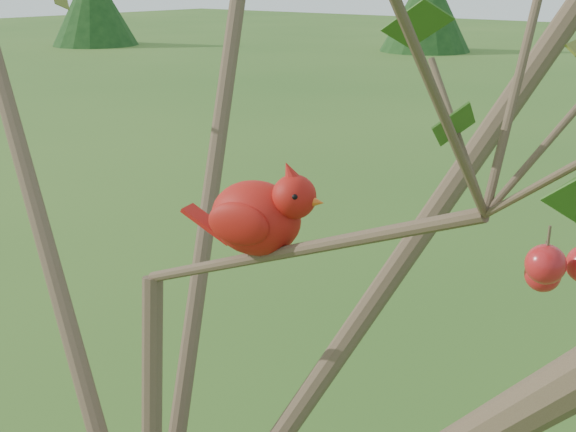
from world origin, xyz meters
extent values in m
sphere|color=red|center=(0.60, 0.11, 2.12)|extent=(0.04, 0.04, 0.04)
sphere|color=red|center=(0.62, 0.03, 2.17)|extent=(0.04, 0.04, 0.04)
ellipsoid|color=#B2140F|center=(0.20, 0.08, 2.12)|extent=(0.15, 0.13, 0.11)
sphere|color=#B2140F|center=(0.26, 0.09, 2.15)|extent=(0.07, 0.07, 0.06)
cone|color=#B2140F|center=(0.26, 0.09, 2.19)|extent=(0.05, 0.04, 0.05)
cone|color=#D85914|center=(0.29, 0.10, 2.15)|extent=(0.03, 0.03, 0.02)
ellipsoid|color=black|center=(0.28, 0.10, 2.15)|extent=(0.02, 0.04, 0.03)
cube|color=#B2140F|center=(0.13, 0.06, 2.10)|extent=(0.08, 0.05, 0.05)
ellipsoid|color=#B2140F|center=(0.19, 0.12, 2.12)|extent=(0.10, 0.05, 0.06)
ellipsoid|color=#B2140F|center=(0.21, 0.04, 2.12)|extent=(0.10, 0.05, 0.06)
cylinder|color=#473626|center=(-11.01, 21.59, 1.29)|extent=(0.39, 0.39, 2.59)
cone|color=black|center=(-11.01, 21.59, 1.40)|extent=(3.02, 3.02, 2.80)
cylinder|color=#473626|center=(-21.46, 16.07, 1.33)|extent=(0.40, 0.40, 2.65)
cone|color=black|center=(-21.46, 16.07, 1.44)|extent=(3.09, 3.09, 2.87)
camera|label=1|loc=(0.84, -0.64, 2.44)|focal=45.00mm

